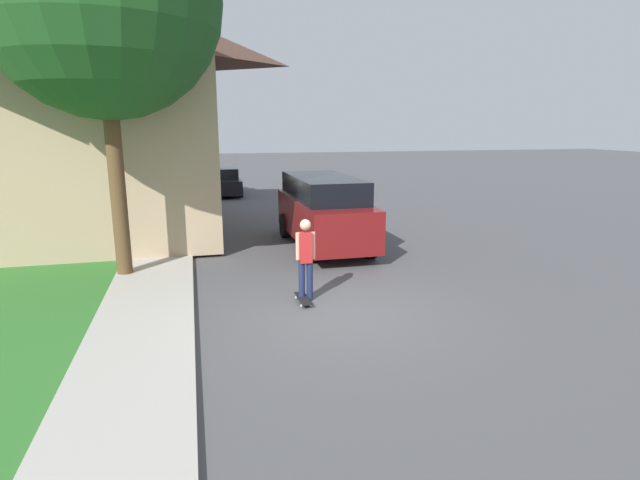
{
  "coord_description": "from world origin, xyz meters",
  "views": [
    {
      "loc": [
        -2.59,
        -8.81,
        3.55
      ],
      "look_at": [
        0.29,
        2.44,
        0.9
      ],
      "focal_mm": 28.0,
      "sensor_mm": 36.0,
      "label": 1
    }
  ],
  "objects_px": {
    "suv_parked": "(324,210)",
    "lawn_tree_far": "(98,46)",
    "car_down_street": "(222,182)",
    "skateboarder": "(306,256)",
    "skateboard": "(303,299)"
  },
  "relations": [
    {
      "from": "lawn_tree_far",
      "to": "skateboarder",
      "type": "distance_m",
      "value": 12.32
    },
    {
      "from": "car_down_street",
      "to": "skateboard",
      "type": "relative_size",
      "value": 5.21
    },
    {
      "from": "suv_parked",
      "to": "skateboard",
      "type": "xyz_separation_m",
      "value": [
        -1.66,
        -4.64,
        -1.04
      ]
    },
    {
      "from": "suv_parked",
      "to": "car_down_street",
      "type": "distance_m",
      "value": 12.99
    },
    {
      "from": "lawn_tree_far",
      "to": "car_down_street",
      "type": "xyz_separation_m",
      "value": [
        4.41,
        7.42,
        -5.59
      ]
    },
    {
      "from": "lawn_tree_far",
      "to": "skateboarder",
      "type": "relative_size",
      "value": 4.99
    },
    {
      "from": "car_down_street",
      "to": "skateboarder",
      "type": "height_order",
      "value": "skateboarder"
    },
    {
      "from": "suv_parked",
      "to": "car_down_street",
      "type": "bearing_deg",
      "value": 99.83
    },
    {
      "from": "car_down_street",
      "to": "skateboard",
      "type": "xyz_separation_m",
      "value": [
        0.55,
        -17.43,
        -0.6
      ]
    },
    {
      "from": "car_down_street",
      "to": "skateboarder",
      "type": "distance_m",
      "value": 17.33
    },
    {
      "from": "car_down_street",
      "to": "skateboarder",
      "type": "bearing_deg",
      "value": -87.89
    },
    {
      "from": "car_down_street",
      "to": "skateboard",
      "type": "bearing_deg",
      "value": -88.18
    },
    {
      "from": "lawn_tree_far",
      "to": "skateboard",
      "type": "xyz_separation_m",
      "value": [
        4.96,
        -10.02,
        -6.18
      ]
    },
    {
      "from": "suv_parked",
      "to": "lawn_tree_far",
      "type": "bearing_deg",
      "value": 140.95
    },
    {
      "from": "lawn_tree_far",
      "to": "car_down_street",
      "type": "relative_size",
      "value": 1.96
    }
  ]
}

